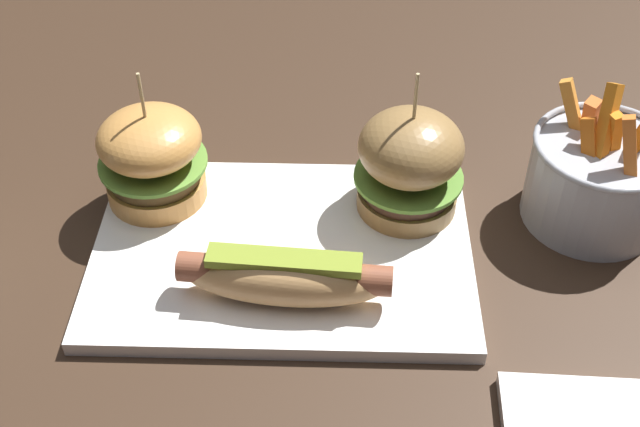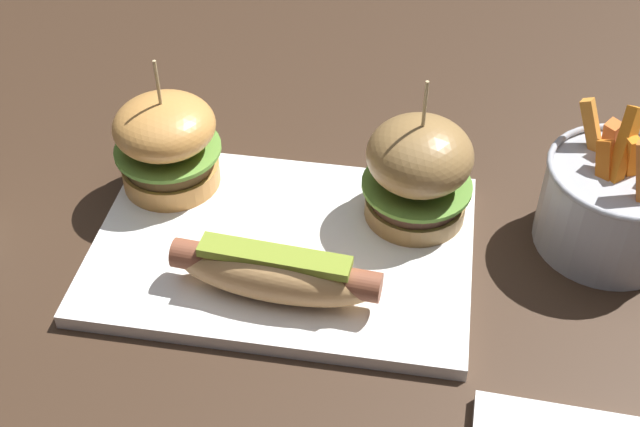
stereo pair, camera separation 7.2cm
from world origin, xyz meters
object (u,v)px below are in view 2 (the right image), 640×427
Objects in this scene: slider_left at (167,143)px; fries_bucket at (614,204)px; platter_main at (283,248)px; hot_dog at (275,272)px; slider_right at (418,171)px.

slider_left is 0.41m from fries_bucket.
platter_main is at bearing -28.46° from slider_left.
slider_left reaches higher than hot_dog.
fries_bucket is at bearing 2.03° from slider_right.
platter_main is 0.15m from slider_left.
fries_bucket is (0.41, -0.00, -0.01)m from slider_left.
platter_main is 2.48× the size of slider_left.
platter_main is at bearing -167.46° from fries_bucket.
slider_left reaches higher than platter_main.
platter_main is 0.30m from fries_bucket.
hot_dog is at bearing -156.08° from fries_bucket.
platter_main is 2.32× the size of slider_right.
slider_right is at bearing 48.01° from hot_dog.
hot_dog is 1.31× the size of slider_left.
slider_right is at bearing -2.11° from slider_left.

